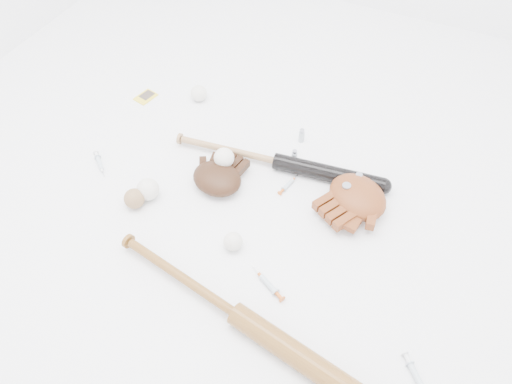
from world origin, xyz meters
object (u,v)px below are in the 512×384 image
at_px(glove_dark, 217,178).
at_px(pedestal, 225,169).
at_px(bat_wood, 237,315).
at_px(bat_dark, 277,161).

distance_m(glove_dark, pedestal, 0.08).
relative_size(bat_wood, pedestal, 13.10).
height_order(bat_dark, pedestal, bat_dark).
bearing_deg(glove_dark, bat_wood, -47.01).
bearing_deg(bat_wood, pedestal, 131.53).
xyz_separation_m(bat_dark, bat_wood, (0.15, -0.64, 0.00)).
bearing_deg(pedestal, bat_wood, -58.99).
distance_m(bat_wood, glove_dark, 0.56).
bearing_deg(glove_dark, pedestal, 103.30).
distance_m(bat_wood, pedestal, 0.62).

